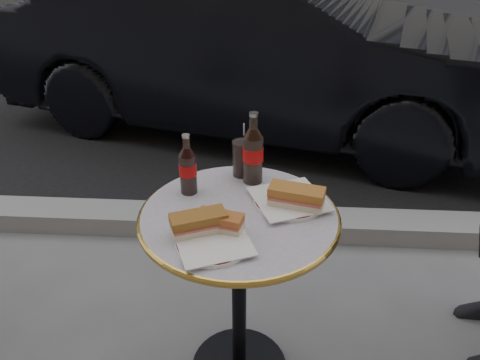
# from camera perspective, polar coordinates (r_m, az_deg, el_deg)

# --- Properties ---
(asphalt_road) EXTENTS (40.00, 8.00, 0.00)m
(asphalt_road) POSITION_cam_1_polar(r_m,az_deg,el_deg) (6.37, 2.89, 16.32)
(asphalt_road) COLOR black
(asphalt_road) RESTS_ON ground
(curb) EXTENTS (40.00, 0.20, 0.12)m
(curb) POSITION_cam_1_polar(r_m,az_deg,el_deg) (2.56, 1.19, -5.28)
(curb) COLOR gray
(curb) RESTS_ON ground
(bistro_table) EXTENTS (0.62, 0.62, 0.73)m
(bistro_table) POSITION_cam_1_polar(r_m,az_deg,el_deg) (1.67, -0.11, -14.46)
(bistro_table) COLOR #BAB2C4
(bistro_table) RESTS_ON ground
(plate_left) EXTENTS (0.25, 0.25, 0.01)m
(plate_left) POSITION_cam_1_polar(r_m,az_deg,el_deg) (1.31, -3.31, -7.65)
(plate_left) COLOR white
(plate_left) RESTS_ON bistro_table
(plate_right) EXTENTS (0.27, 0.27, 0.01)m
(plate_right) POSITION_cam_1_polar(r_m,az_deg,el_deg) (1.49, 5.95, -2.56)
(plate_right) COLOR white
(plate_right) RESTS_ON bistro_table
(sandwich_left_a) EXTENTS (0.17, 0.13, 0.05)m
(sandwich_left_a) POSITION_cam_1_polar(r_m,az_deg,el_deg) (1.33, -5.07, -5.29)
(sandwich_left_a) COLOR #925B25
(sandwich_left_a) RESTS_ON plate_left
(sandwich_left_b) EXTENTS (0.14, 0.09, 0.05)m
(sandwich_left_b) POSITION_cam_1_polar(r_m,az_deg,el_deg) (1.34, -2.45, -5.12)
(sandwich_left_b) COLOR #B45E2D
(sandwich_left_b) RESTS_ON plate_left
(sandwich_right) EXTENTS (0.18, 0.12, 0.06)m
(sandwich_right) POSITION_cam_1_polar(r_m,az_deg,el_deg) (1.44, 6.87, -2.09)
(sandwich_right) COLOR #AE692C
(sandwich_right) RESTS_ON plate_right
(cola_bottle_left) EXTENTS (0.07, 0.07, 0.21)m
(cola_bottle_left) POSITION_cam_1_polar(r_m,az_deg,el_deg) (1.50, -6.41, 1.93)
(cola_bottle_left) COLOR black
(cola_bottle_left) RESTS_ON bistro_table
(cola_bottle_right) EXTENTS (0.08, 0.08, 0.25)m
(cola_bottle_right) POSITION_cam_1_polar(r_m,az_deg,el_deg) (1.54, 1.61, 3.92)
(cola_bottle_right) COLOR black
(cola_bottle_right) RESTS_ON bistro_table
(cola_glass) EXTENTS (0.08, 0.08, 0.13)m
(cola_glass) POSITION_cam_1_polar(r_m,az_deg,el_deg) (1.60, 0.18, 2.65)
(cola_glass) COLOR black
(cola_glass) RESTS_ON bistro_table
(parked_car) EXTENTS (2.32, 4.11, 1.28)m
(parked_car) POSITION_cam_1_polar(r_m,az_deg,el_deg) (3.61, 2.20, 15.88)
(parked_car) COLOR black
(parked_car) RESTS_ON ground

